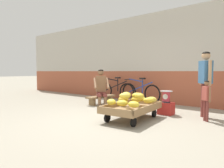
# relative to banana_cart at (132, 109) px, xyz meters

# --- Properties ---
(ground_plane) EXTENTS (80.00, 80.00, 0.00)m
(ground_plane) POSITION_rel_banana_cart_xyz_m (-0.33, -0.43, -0.24)
(ground_plane) COLOR gray
(back_wall) EXTENTS (16.00, 0.30, 3.07)m
(back_wall) POSITION_rel_banana_cart_xyz_m (-0.33, 2.72, 1.30)
(back_wall) COLOR #A35138
(back_wall) RESTS_ON ground
(banana_cart) EXTENTS (0.95, 1.50, 0.36)m
(banana_cart) POSITION_rel_banana_cart_xyz_m (0.00, 0.00, 0.00)
(banana_cart) COLOR #99754C
(banana_cart) RESTS_ON ground
(banana_pile) EXTENTS (0.86, 1.16, 0.26)m
(banana_pile) POSITION_rel_banana_cart_xyz_m (0.04, -0.01, 0.23)
(banana_pile) COLOR gold
(banana_pile) RESTS_ON banana_cart
(low_bench) EXTENTS (0.36, 1.11, 0.27)m
(low_bench) POSITION_rel_banana_cart_xyz_m (-2.00, 1.16, -0.04)
(low_bench) COLOR olive
(low_bench) RESTS_ON ground
(vendor_seated) EXTENTS (0.73, 0.70, 1.14)m
(vendor_seated) POSITION_rel_banana_cart_xyz_m (-1.93, 1.10, 0.33)
(vendor_seated) COLOR brown
(vendor_seated) RESTS_ON ground
(plastic_crate) EXTENTS (0.36, 0.28, 0.30)m
(plastic_crate) POSITION_rel_banana_cart_xyz_m (0.36, 1.00, -0.09)
(plastic_crate) COLOR red
(plastic_crate) RESTS_ON ground
(weighing_scale) EXTENTS (0.30, 0.30, 0.29)m
(weighing_scale) POSITION_rel_banana_cart_xyz_m (0.36, 1.00, 0.21)
(weighing_scale) COLOR #28282D
(weighing_scale) RESTS_ON plastic_crate
(bicycle_near_left) EXTENTS (1.66, 0.48, 0.86)m
(bicycle_near_left) POSITION_rel_banana_cart_xyz_m (-2.32, 2.34, 0.11)
(bicycle_near_left) COLOR black
(bicycle_near_left) RESTS_ON ground
(bicycle_far_left) EXTENTS (1.65, 0.48, 0.86)m
(bicycle_far_left) POSITION_rel_banana_cart_xyz_m (-1.23, 2.34, 0.11)
(bicycle_far_left) COLOR black
(bicycle_far_left) RESTS_ON ground
(customer_adult) EXTENTS (0.36, 0.40, 1.53)m
(customer_adult) POSITION_rel_banana_cart_xyz_m (1.20, 1.23, 0.71)
(customer_adult) COLOR brown
(customer_adult) RESTS_ON ground
(customer_child) EXTENTS (0.21, 0.21, 0.88)m
(customer_child) POSITION_rel_banana_cart_xyz_m (1.32, 0.89, 0.30)
(customer_child) COLOR brown
(customer_child) RESTS_ON ground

